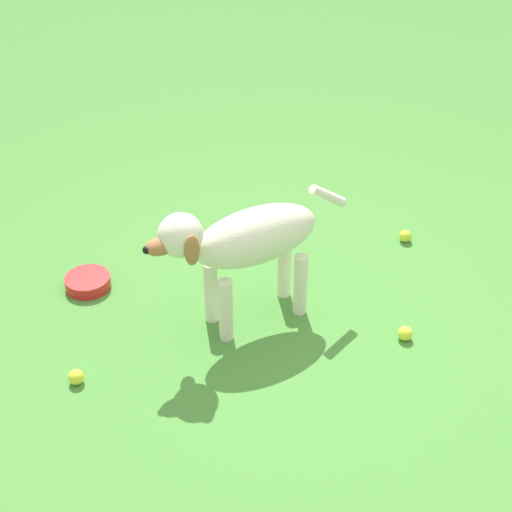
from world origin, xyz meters
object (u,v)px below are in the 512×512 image
object	(u,v)px
dog	(244,241)
tennis_ball_2	(405,236)
water_bowl	(88,282)
tennis_ball_1	(76,377)
tennis_ball_0	(405,333)

from	to	relation	value
dog	tennis_ball_2	xyz separation A→B (m)	(-1.01, -0.32, -0.40)
tennis_ball_2	water_bowl	size ratio (longest dim) A/B	0.30
tennis_ball_1	dog	bearing A→B (deg)	-168.98
dog	tennis_ball_1	xyz separation A→B (m)	(0.80, 0.16, -0.40)
tennis_ball_0	water_bowl	size ratio (longest dim) A/B	0.30
tennis_ball_1	tennis_ball_0	bearing A→B (deg)	171.47
tennis_ball_2	dog	bearing A→B (deg)	17.76
dog	water_bowl	xyz separation A→B (m)	(0.64, -0.49, -0.41)
tennis_ball_0	tennis_ball_2	world-z (taller)	same
tennis_ball_0	tennis_ball_1	size ratio (longest dim) A/B	1.00
water_bowl	dog	bearing A→B (deg)	142.85
tennis_ball_0	water_bowl	world-z (taller)	tennis_ball_0
tennis_ball_0	tennis_ball_2	xyz separation A→B (m)	(-0.38, -0.69, 0.00)
tennis_ball_2	tennis_ball_1	bearing A→B (deg)	14.82
dog	tennis_ball_1	world-z (taller)	dog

